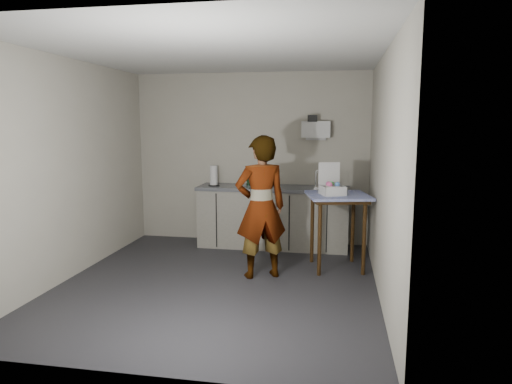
% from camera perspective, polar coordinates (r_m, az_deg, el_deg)
% --- Properties ---
extents(ground, '(4.00, 4.00, 0.00)m').
position_cam_1_polar(ground, '(5.42, -4.70, -11.28)').
color(ground, '#2B2B30').
rests_on(ground, ground).
extents(wall_back, '(3.60, 0.02, 2.60)m').
position_cam_1_polar(wall_back, '(7.06, -0.69, 4.21)').
color(wall_back, '#BBB5A3').
rests_on(wall_back, ground).
extents(wall_right, '(0.02, 4.00, 2.60)m').
position_cam_1_polar(wall_right, '(4.97, 15.47, 2.06)').
color(wall_right, '#BBB5A3').
rests_on(wall_right, ground).
extents(wall_left, '(0.02, 4.00, 2.60)m').
position_cam_1_polar(wall_left, '(5.85, -22.09, 2.67)').
color(wall_left, '#BBB5A3').
rests_on(wall_left, ground).
extents(ceiling, '(3.60, 4.00, 0.01)m').
position_cam_1_polar(ceiling, '(5.15, -5.07, 16.99)').
color(ceiling, white).
rests_on(ceiling, wall_back).
extents(kitchen_counter, '(2.24, 0.62, 0.91)m').
position_cam_1_polar(kitchen_counter, '(6.83, 2.17, -3.34)').
color(kitchen_counter, black).
rests_on(kitchen_counter, ground).
extents(wall_shelf, '(0.42, 0.18, 0.37)m').
position_cam_1_polar(wall_shelf, '(6.85, 7.50, 7.74)').
color(wall_shelf, white).
rests_on(wall_shelf, ground).
extents(side_table, '(0.88, 0.88, 0.96)m').
position_cam_1_polar(side_table, '(5.82, 10.19, -1.47)').
color(side_table, '#3B220D').
rests_on(side_table, ground).
extents(standing_man, '(0.74, 0.64, 1.70)m').
position_cam_1_polar(standing_man, '(5.41, 0.62, -1.93)').
color(standing_man, '#B2A593').
rests_on(standing_man, ground).
extents(soap_bottle, '(0.12, 0.12, 0.29)m').
position_cam_1_polar(soap_bottle, '(6.66, 0.64, 1.81)').
color(soap_bottle, black).
rests_on(soap_bottle, kitchen_counter).
extents(soda_can, '(0.07, 0.07, 0.13)m').
position_cam_1_polar(soda_can, '(6.77, 1.42, 1.24)').
color(soda_can, red).
rests_on(soda_can, kitchen_counter).
extents(dark_bottle, '(0.07, 0.07, 0.24)m').
position_cam_1_polar(dark_bottle, '(6.88, -0.92, 1.84)').
color(dark_bottle, black).
rests_on(dark_bottle, kitchen_counter).
extents(paper_towel, '(0.17, 0.17, 0.30)m').
position_cam_1_polar(paper_towel, '(6.86, -5.30, 1.98)').
color(paper_towel, black).
rests_on(paper_towel, kitchen_counter).
extents(dish_rack, '(0.36, 0.27, 0.25)m').
position_cam_1_polar(dish_rack, '(6.70, 8.76, 1.00)').
color(dish_rack, silver).
rests_on(dish_rack, kitchen_counter).
extents(bakery_box, '(0.36, 0.37, 0.39)m').
position_cam_1_polar(bakery_box, '(5.75, 9.49, 0.54)').
color(bakery_box, white).
rests_on(bakery_box, side_table).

